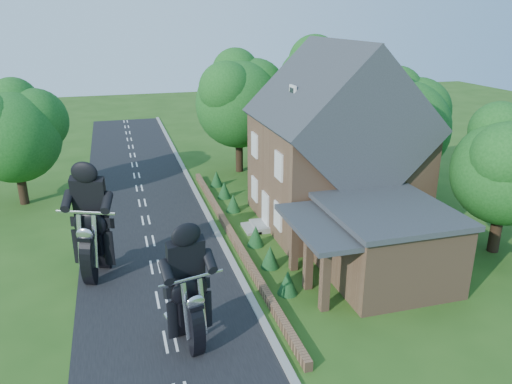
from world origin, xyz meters
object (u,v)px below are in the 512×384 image
object	(u,v)px
garden_wall	(233,236)
house	(335,149)
motorcycle_lead	(189,328)
motorcycle_follow	(97,260)
annex	(383,242)

from	to	relation	value
garden_wall	house	world-z (taller)	house
garden_wall	house	bearing A→B (deg)	9.17
motorcycle_lead	motorcycle_follow	bearing A→B (deg)	-75.79
annex	motorcycle_lead	size ratio (longest dim) A/B	4.47
annex	motorcycle_lead	xyz separation A→B (m)	(-9.20, -2.61, -1.03)
house	annex	distance (m)	7.30
motorcycle_lead	motorcycle_follow	size ratio (longest dim) A/B	0.88
house	motorcycle_follow	world-z (taller)	house
house	annex	size ratio (longest dim) A/B	1.45
garden_wall	annex	bearing A→B (deg)	-46.16
garden_wall	house	distance (m)	7.52
garden_wall	motorcycle_lead	xyz separation A→B (m)	(-3.63, -8.41, 0.53)
motorcycle_follow	motorcycle_lead	bearing A→B (deg)	140.48
house	motorcycle_lead	xyz separation A→B (m)	(-9.82, -9.41, -3.61)
house	motorcycle_lead	world-z (taller)	house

